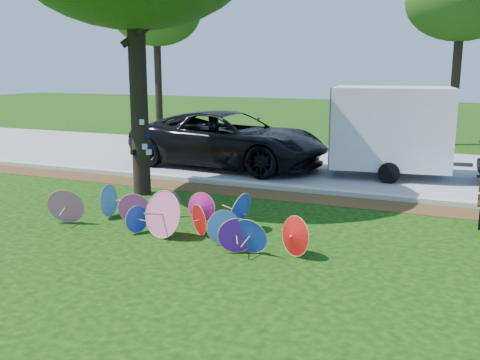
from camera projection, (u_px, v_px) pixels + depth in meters
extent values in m
plane|color=black|center=(173.00, 247.00, 9.74)|extent=(90.00, 90.00, 0.00)
cube|color=#472D16|center=(259.00, 194.00, 13.80)|extent=(90.00, 1.00, 0.01)
cube|color=#B7B5AD|center=(269.00, 186.00, 14.42)|extent=(90.00, 0.30, 0.12)
cube|color=gray|center=(310.00, 163.00, 18.18)|extent=(90.00, 8.00, 0.01)
cylinder|color=black|center=(139.00, 94.00, 13.29)|extent=(0.44, 0.44, 5.10)
cone|color=#B90E0C|center=(201.00, 220.00, 10.38)|extent=(0.56, 0.47, 0.62)
cone|color=#B90E0C|center=(293.00, 236.00, 9.20)|extent=(0.70, 0.54, 0.72)
cone|color=#ED4297|center=(135.00, 208.00, 11.11)|extent=(0.71, 0.43, 0.69)
cone|color=blue|center=(242.00, 212.00, 10.55)|extent=(0.39, 0.85, 0.82)
cone|color=#D66198|center=(165.00, 213.00, 10.27)|extent=(1.00, 0.60, 0.94)
cone|color=blue|center=(251.00, 235.00, 9.33)|extent=(0.71, 0.33, 0.69)
cone|color=#559AFF|center=(222.00, 226.00, 9.90)|extent=(0.57, 0.59, 0.66)
cone|color=#6A17B4|center=(236.00, 235.00, 9.38)|extent=(0.68, 0.45, 0.67)
cone|color=#BB1670|center=(201.00, 208.00, 11.19)|extent=(0.65, 0.17, 0.65)
cone|color=#6A17B4|center=(166.00, 204.00, 11.56)|extent=(0.56, 0.43, 0.61)
cone|color=#D66198|center=(166.00, 203.00, 11.71)|extent=(0.35, 0.58, 0.55)
cone|color=#D66198|center=(67.00, 205.00, 11.15)|extent=(0.84, 0.55, 0.78)
cone|color=#559AFF|center=(107.00, 200.00, 11.67)|extent=(0.23, 0.73, 0.73)
cone|color=blue|center=(136.00, 219.00, 10.56)|extent=(0.30, 0.56, 0.56)
imported|color=black|center=(229.00, 139.00, 17.38)|extent=(6.73, 3.60, 1.80)
cube|color=silver|center=(391.00, 127.00, 15.74)|extent=(3.59, 2.53, 2.94)
cylinder|color=black|center=(158.00, 81.00, 27.02)|extent=(0.36, 0.36, 5.00)
ellipsoid|color=#1A350C|center=(156.00, 13.00, 26.33)|extent=(4.40, 4.40, 3.20)
cylinder|color=black|center=(455.00, 84.00, 21.91)|extent=(0.36, 0.36, 5.00)
ellipsoid|color=#1A350C|center=(462.00, 0.00, 21.22)|extent=(4.40, 4.40, 3.20)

